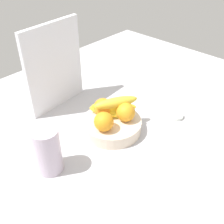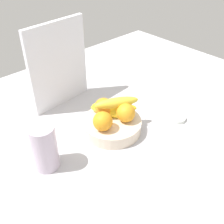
# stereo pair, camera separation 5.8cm
# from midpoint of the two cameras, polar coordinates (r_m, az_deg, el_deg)

# --- Properties ---
(ground_plane) EXTENTS (1.80, 1.40, 0.03)m
(ground_plane) POSITION_cam_midpoint_polar(r_m,az_deg,el_deg) (1.08, -1.05, -4.37)
(ground_plane) COLOR #B4B2B6
(fruit_bowl) EXTENTS (0.23, 0.23, 0.05)m
(fruit_bowl) POSITION_cam_midpoint_polar(r_m,az_deg,el_deg) (1.05, -1.59, -2.85)
(fruit_bowl) COLOR beige
(fruit_bowl) RESTS_ON ground_plane
(orange_front_left) EXTENTS (0.07, 0.07, 0.07)m
(orange_front_left) POSITION_cam_midpoint_polar(r_m,az_deg,el_deg) (0.97, -3.45, -2.06)
(orange_front_left) COLOR orange
(orange_front_left) RESTS_ON fruit_bowl
(orange_front_right) EXTENTS (0.07, 0.07, 0.07)m
(orange_front_right) POSITION_cam_midpoint_polar(r_m,az_deg,el_deg) (1.02, 1.25, -0.06)
(orange_front_right) COLOR orange
(orange_front_right) RESTS_ON fruit_bowl
(orange_center) EXTENTS (0.07, 0.07, 0.07)m
(orange_center) POSITION_cam_midpoint_polar(r_m,az_deg,el_deg) (1.04, -3.49, 0.94)
(orange_center) COLOR orange
(orange_center) RESTS_ON fruit_bowl
(banana_bunch) EXTENTS (0.17, 0.17, 0.08)m
(banana_bunch) POSITION_cam_midpoint_polar(r_m,az_deg,el_deg) (1.03, -1.32, 1.04)
(banana_bunch) COLOR yellow
(banana_bunch) RESTS_ON fruit_bowl
(cutting_board) EXTENTS (0.28, 0.04, 0.36)m
(cutting_board) POSITION_cam_midpoint_polar(r_m,az_deg,el_deg) (1.15, -13.42, 9.15)
(cutting_board) COLOR silver
(cutting_board) RESTS_ON ground_plane
(thermos_tumbler) EXTENTS (0.08, 0.08, 0.16)m
(thermos_tumbler) POSITION_cam_midpoint_polar(r_m,az_deg,el_deg) (0.89, -15.16, -7.86)
(thermos_tumbler) COLOR #C0AFC2
(thermos_tumbler) RESTS_ON ground_plane
(jar_lid) EXTENTS (0.07, 0.07, 0.01)m
(jar_lid) POSITION_cam_midpoint_polar(r_m,az_deg,el_deg) (1.15, 11.66, -0.73)
(jar_lid) COLOR white
(jar_lid) RESTS_ON ground_plane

